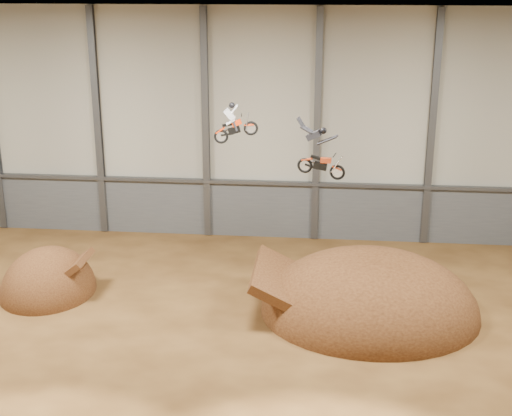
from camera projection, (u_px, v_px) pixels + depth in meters
The scene contains 13 objects.
floor at pixel (229, 357), 30.65m from camera, with size 40.00×40.00×0.00m, color #4A2D13.
back_wall at pixel (261, 126), 42.61m from camera, with size 40.00×0.10×14.00m, color #B8B5A3.
ceiling at pixel (224, 22), 26.24m from camera, with size 40.00×40.00×0.00m, color black.
lower_band_back at pixel (261, 210), 44.17m from camera, with size 39.80×0.18×3.50m, color #53565B.
steel_rail at pixel (261, 182), 43.46m from camera, with size 39.80×0.35×0.20m, color #47494F.
steel_column_1 at pixel (98, 123), 43.37m from camera, with size 0.40×0.36×13.90m, color #47494F.
steel_column_2 at pixel (206, 126), 42.74m from camera, with size 0.40×0.36×13.90m, color #47494F.
steel_column_3 at pixel (317, 128), 42.10m from camera, with size 0.40×0.36×13.90m, color #47494F.
steel_column_4 at pixel (432, 130), 41.47m from camera, with size 0.40×0.36×13.90m, color #47494F.
takeoff_ramp at pixel (49, 292), 36.85m from camera, with size 4.75×5.48×4.75m, color #3B1F0E.
landing_ramp at pixel (369, 313), 34.64m from camera, with size 10.55×9.33×6.09m, color #3B1F0E.
fmx_rider_a at pixel (238, 119), 33.23m from camera, with size 2.11×0.80×1.91m, color #EF360A, non-canonical shape.
fmx_rider_b at pixel (321, 149), 30.33m from camera, with size 2.78×0.79×2.38m, color #C03C17, non-canonical shape.
Camera 1 is at (3.89, -26.81, 15.75)m, focal length 50.00 mm.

